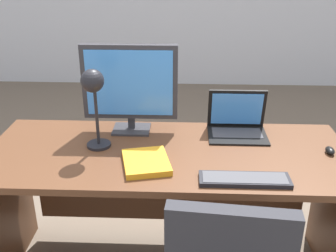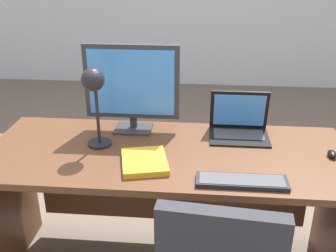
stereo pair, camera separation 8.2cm
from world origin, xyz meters
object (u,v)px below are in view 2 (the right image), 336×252
at_px(desk, 168,184).
at_px(mouse, 332,154).
at_px(monitor, 132,84).
at_px(laptop, 239,121).
at_px(desk_lamp, 94,91).
at_px(keyboard, 242,181).
at_px(book, 144,162).

relative_size(desk, mouse, 25.12).
relative_size(monitor, laptop, 1.62).
xyz_separation_m(desk, desk_lamp, (-0.35, -0.03, 0.52)).
relative_size(mouse, desk_lamp, 0.18).
distance_m(desk, keyboard, 0.52).
relative_size(monitor, keyboard, 1.29).
xyz_separation_m(laptop, desk_lamp, (-0.71, -0.23, 0.23)).
xyz_separation_m(monitor, laptop, (0.57, 0.01, -0.19)).
bearing_deg(keyboard, monitor, 137.50).
bearing_deg(mouse, desk_lamp, 179.66).
bearing_deg(laptop, keyboard, -92.50).
bearing_deg(book, keyboard, -16.26).
xyz_separation_m(monitor, desk_lamp, (-0.14, -0.22, 0.04)).
bearing_deg(keyboard, laptop, 87.50).
xyz_separation_m(monitor, book, (0.11, -0.38, -0.25)).
bearing_deg(mouse, book, -170.43).
height_order(desk, desk_lamp, desk_lamp).
xyz_separation_m(laptop, mouse, (0.43, -0.23, -0.05)).
distance_m(monitor, laptop, 0.60).
bearing_deg(monitor, desk_lamp, -122.54).
bearing_deg(desk_lamp, desk, 5.68).
distance_m(desk, laptop, 0.50).
distance_m(keyboard, desk_lamp, 0.80).
relative_size(keyboard, mouse, 5.43).
distance_m(desk, desk_lamp, 0.63).
relative_size(laptop, book, 1.08).
distance_m(monitor, mouse, 1.05).
xyz_separation_m(laptop, book, (-0.46, -0.38, -0.06)).
height_order(mouse, book, mouse).
height_order(keyboard, desk_lamp, desk_lamp).
relative_size(desk, desk_lamp, 4.40).
bearing_deg(desk, laptop, 27.98).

